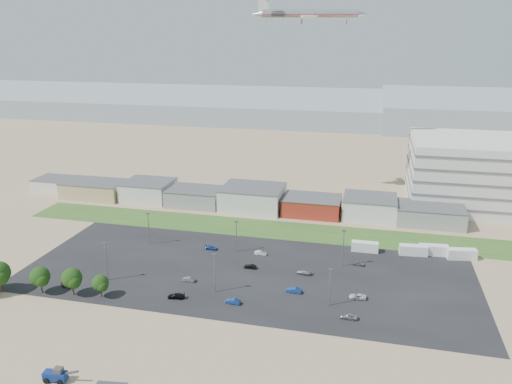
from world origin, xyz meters
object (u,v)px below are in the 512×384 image
(parked_car_8, at_px, (358,263))
(parked_car_7, at_px, (250,266))
(parked_car_4, at_px, (189,279))
(parked_car_0, at_px, (358,296))
(parked_car_11, at_px, (261,253))
(parked_car_2, at_px, (349,316))
(parked_car_10, at_px, (69,285))
(parked_car_13, at_px, (233,301))
(parked_car_6, at_px, (211,248))
(airliner, at_px, (310,14))
(parked_car_12, at_px, (303,272))
(telehandler, at_px, (55,374))
(box_trailer_a, at_px, (365,247))
(parked_car_1, at_px, (294,290))
(parked_car_3, at_px, (176,296))

(parked_car_8, bearing_deg, parked_car_7, 112.28)
(parked_car_4, bearing_deg, parked_car_0, 96.42)
(parked_car_7, distance_m, parked_car_8, 30.07)
(parked_car_8, relative_size, parked_car_11, 0.94)
(parked_car_2, relative_size, parked_car_7, 1.10)
(parked_car_10, bearing_deg, parked_car_13, -80.15)
(parked_car_2, bearing_deg, parked_car_4, -99.96)
(parked_car_0, distance_m, parked_car_6, 47.89)
(airliner, relative_size, parked_car_11, 11.47)
(parked_car_8, height_order, parked_car_12, same)
(telehandler, relative_size, parked_car_11, 1.90)
(parked_car_6, bearing_deg, parked_car_8, -87.15)
(parked_car_6, xyz_separation_m, parked_car_13, (15.06, -28.84, 0.05))
(box_trailer_a, bearing_deg, parked_car_8, -98.36)
(parked_car_1, relative_size, parked_car_7, 1.12)
(box_trailer_a, distance_m, parked_car_8, 10.22)
(parked_car_0, distance_m, parked_car_3, 43.93)
(parked_car_3, distance_m, parked_car_12, 34.48)
(box_trailer_a, xyz_separation_m, parked_car_8, (-1.36, -10.10, -0.88))
(telehandler, bearing_deg, parked_car_0, 35.00)
(parked_car_10, distance_m, parked_car_11, 52.43)
(telehandler, xyz_separation_m, parked_car_13, (24.00, 34.45, -0.82))
(parked_car_11, distance_m, parked_car_13, 28.40)
(parked_car_8, bearing_deg, parked_car_0, -173.14)
(parked_car_0, height_order, parked_car_4, parked_car_0)
(parked_car_2, distance_m, parked_car_8, 28.50)
(airliner, height_order, parked_car_8, airliner)
(parked_car_3, bearing_deg, parked_car_6, 173.94)
(airliner, distance_m, parked_car_6, 90.80)
(parked_car_8, distance_m, parked_car_13, 39.73)
(telehandler, xyz_separation_m, parked_car_3, (9.91, 33.66, -0.83))
(parked_car_1, xyz_separation_m, parked_car_10, (-55.96, -10.49, -0.03))
(parked_car_4, distance_m, parked_car_11, 24.82)
(box_trailer_a, relative_size, parked_car_1, 2.01)
(box_trailer_a, relative_size, parked_car_4, 2.24)
(parked_car_12, distance_m, parked_car_13, 23.75)
(parked_car_8, xyz_separation_m, parked_car_10, (-70.82, -29.85, 0.02))
(parked_car_12, bearing_deg, parked_car_2, 40.52)
(parked_car_2, bearing_deg, parked_car_7, -123.42)
(parked_car_1, height_order, parked_car_7, parked_car_1)
(parked_car_2, bearing_deg, telehandler, -54.62)
(parked_car_8, bearing_deg, parked_car_2, -176.78)
(parked_car_6, bearing_deg, parked_car_10, 141.63)
(airliner, relative_size, parked_car_0, 10.02)
(parked_car_3, distance_m, parked_car_7, 24.10)
(parked_car_13, bearing_deg, telehandler, -29.41)
(parked_car_6, xyz_separation_m, parked_car_12, (29.09, -9.67, 0.01))
(parked_car_3, height_order, parked_car_11, parked_car_3)
(airliner, height_order, parked_car_10, airliner)
(parked_car_10, xyz_separation_m, parked_car_13, (42.75, 1.73, 0.01))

